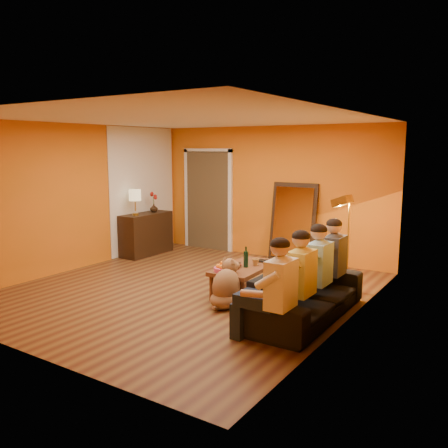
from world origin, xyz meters
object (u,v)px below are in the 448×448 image
Objects in this scene: coffee_table at (245,279)px; wine_bottle at (246,257)px; person_mid_right at (319,271)px; tumbler at (256,262)px; sofa at (306,294)px; person_mid_left at (301,281)px; vase at (154,208)px; sideboard at (146,234)px; table_lamp at (135,202)px; dog at (226,283)px; person_far_right at (334,263)px; mirror_frame at (293,222)px; laptop at (266,262)px; floor_lamp at (348,245)px; person_far_left at (281,293)px.

coffee_table is 3.94× the size of wine_bottle.
person_mid_right is 3.94× the size of wine_bottle.
tumbler is at bearing 158.09° from person_mid_right.
person_mid_left is (0.13, -0.45, 0.30)m from sofa.
person_mid_right is at bearing -22.38° from vase.
sideboard is at bearing -90.00° from vase.
coffee_table is at bearing 164.64° from person_mid_right.
table_lamp is at bearing 160.93° from coffee_table.
dog is 0.56× the size of person_far_right.
person_far_right reaches higher than tumbler.
mirror_frame reaches higher than sideboard.
sideboard reaches higher than wine_bottle.
sideboard is at bearing 68.74° from sofa.
wine_bottle is (3.10, -0.94, -0.53)m from table_lamp.
table_lamp reaches higher than person_mid_left.
person_mid_left reaches higher than sideboard.
laptop is at bearing -9.44° from table_lamp.
dog reaches higher than tumbler.
vase is (-4.24, 1.90, 0.62)m from sofa.
sofa is 1.46m from floor_lamp.
wine_bottle is 0.44m from laptop.
sofa is 1.23m from tumbler.
laptop is (0.06, 1.04, 0.09)m from dog.
vase is (-2.79, -0.83, 0.18)m from mirror_frame.
person_mid_right reaches higher than dog.
mirror_frame is 1.99m from laptop.
person_far_right is 3.94× the size of wine_bottle.
vase reaches higher than laptop.
wine_bottle is at bearing 131.96° from person_far_left.
floor_lamp reaches higher than laptop.
dog is at bearing -26.51° from table_lamp.
mirror_frame is 8.93× the size of vase.
mirror_frame is at bearing 97.62° from wine_bottle.
coffee_table is 1.65m from person_mid_left.
coffee_table is (3.05, -0.89, -0.90)m from table_lamp.
person_mid_left and person_mid_right have the same top height.
coffee_table is 1.39m from person_far_right.
floor_lamp is 1.26m from laptop.
sideboard reaches higher than laptop.
person_far_right is 1.17m from laptop.
vase is (-3.05, 1.44, 0.73)m from coffee_table.
table_lamp is 0.42× the size of coffee_table.
sofa reaches higher than laptop.
person_far_left is 0.55m from person_mid_left.
mirror_frame is at bearing 100.03° from tumbler.
coffee_table is 1.43m from person_mid_right.
sideboard is 3.81× the size of wine_bottle.
floor_lamp is 1.18× the size of person_far_right.
table_lamp is at bearing -90.00° from vase.
dog is at bearing -110.00° from floor_lamp.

